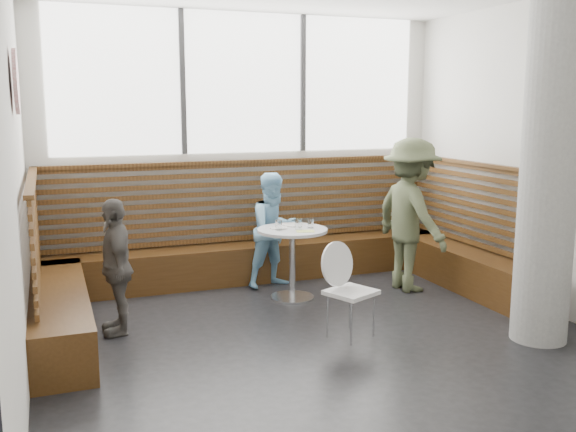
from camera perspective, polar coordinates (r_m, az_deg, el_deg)
name	(u,v)px	position (r m, az deg, el deg)	size (l,w,h in m)	color
room	(329,166)	(5.56, 3.64, 4.45)	(5.00, 5.00, 3.20)	silver
booth	(264,256)	(7.39, -2.12, -3.56)	(5.00, 2.50, 1.44)	#3C240F
concrete_column	(550,165)	(6.08, 22.23, 4.20)	(0.50, 0.50, 3.20)	gray
wall_art	(16,82)	(5.44, -23.02, 10.94)	(0.50, 0.50, 0.03)	white
cafe_table	(292,249)	(7.03, 0.39, -2.93)	(0.77, 0.77, 0.79)	silver
cafe_chair	(348,282)	(5.97, 5.35, -5.83)	(0.42, 0.41, 0.88)	white
adult_man	(411,215)	(7.46, 10.86, 0.09)	(1.13, 0.65, 1.76)	#4F583A
child_back	(274,230)	(7.49, -1.22, -1.27)	(0.66, 0.51, 1.35)	#88C5EC
child_left	(116,266)	(6.19, -15.02, -4.35)	(0.75, 0.31, 1.28)	#54504C
plate_near	(279,228)	(6.99, -0.83, -1.07)	(0.20, 0.20, 0.01)	white
plate_far	(292,225)	(7.15, 0.34, -0.82)	(0.21, 0.21, 0.01)	white
glass_left	(279,225)	(6.90, -0.84, -0.80)	(0.07, 0.07, 0.11)	white
glass_mid	(299,224)	(6.90, 0.96, -0.76)	(0.08, 0.08, 0.12)	white
glass_right	(311,223)	(7.03, 2.03, -0.65)	(0.06, 0.06, 0.10)	white
menu_card	(305,231)	(6.84, 1.55, -1.35)	(0.19, 0.13, 0.00)	#A5C64C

